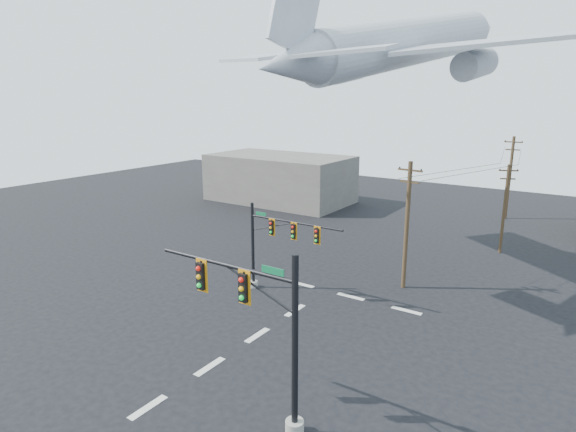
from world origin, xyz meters
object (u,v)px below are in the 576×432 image
Objects in this scene: signal_mast_far at (273,244)px; utility_pole_b at (505,207)px; signal_mast_near at (263,332)px; utility_pole_c at (510,176)px; airliner at (407,44)px; utility_pole_a at (407,223)px.

signal_mast_far is 0.95× the size of utility_pole_b.
signal_mast_far is (-7.61, 11.37, -0.55)m from signal_mast_near.
airliner is at bearing -104.67° from utility_pole_c.
signal_mast_far is 17.43m from airliner.
utility_pole_a is (7.19, 6.06, 1.19)m from signal_mast_far.
signal_mast_near is at bearing -95.95° from utility_pole_c.
airliner is (-6.33, -8.71, 13.02)m from utility_pole_b.
airliner reaches higher than utility_pole_a.
utility_pole_b is at bearing 58.34° from signal_mast_far.
utility_pole_a is at bearing -131.92° from utility_pole_b.
utility_pole_c reaches higher than utility_pole_a.
airliner is (5.06, 9.75, 13.53)m from signal_mast_far.
signal_mast_far is 21.70m from utility_pole_b.
airliner is at bearing 128.93° from utility_pole_a.
utility_pole_b is at bearing 82.78° from signal_mast_near.
airliner is (-2.55, 21.12, 12.98)m from signal_mast_near.
utility_pole_b reaches higher than signal_mast_far.
airliner is (-4.35, -22.17, 12.30)m from utility_pole_c.
utility_pole_a reaches higher than signal_mast_near.
airliner is at bearing -149.21° from utility_pole_b.
utility_pole_a is at bearing -98.48° from utility_pole_c.
signal_mast_near is 43.34m from utility_pole_c.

